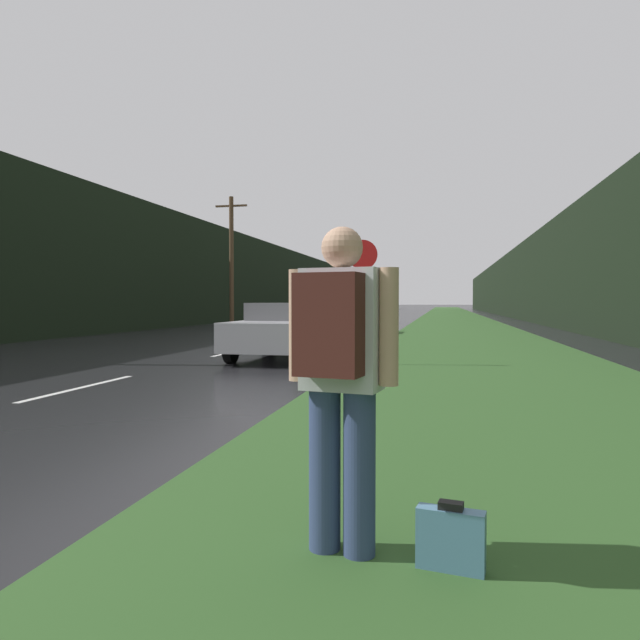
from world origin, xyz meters
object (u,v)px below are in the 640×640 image
Objects in this scene: hitchhiker_with_backpack at (340,369)px; car_passing_far at (354,318)px; car_passing_near at (283,330)px; stop_sign at (363,289)px; suitcase at (451,540)px; car_oncoming at (351,310)px.

hitchhiker_with_backpack is 0.39× the size of car_passing_far.
hitchhiker_with_backpack reaches higher than car_passing_near.
stop_sign is 9.98m from suitcase.
hitchhiker_with_backpack is at bearing -80.96° from car_oncoming.
car_oncoming is (-7.84, 45.51, 0.55)m from suitcase.
car_oncoming is (-3.79, 22.76, 0.04)m from car_passing_far.
stop_sign reaches higher than hitchhiker_with_backpack.
suitcase is 0.08× the size of car_passing_near.
stop_sign is 2.76m from car_passing_near.
car_passing_near is at bearing 149.78° from stop_sign.
suitcase is 0.08× the size of car_oncoming.
hitchhiker_with_backpack is at bearing -82.79° from stop_sign.
car_passing_near is (-4.05, 10.98, 0.55)m from suitcase.
car_passing_far reaches higher than suitcase.
car_passing_far is at bearing -90.00° from car_passing_near.
car_passing_far is 1.03× the size of car_oncoming.
car_passing_near is 34.73m from car_oncoming.
stop_sign is at bearing 106.53° from hitchhiker_with_backpack.
car_passing_far is (-2.22, 13.06, -1.04)m from stop_sign.
car_oncoming reaches higher than car_passing_far.
car_passing_far is (-4.05, 22.75, 0.51)m from suitcase.
suitcase is at bearing 110.22° from car_passing_near.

